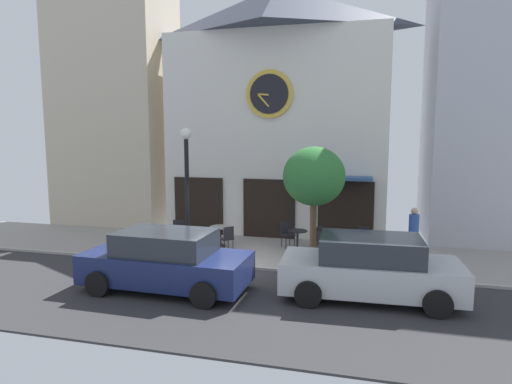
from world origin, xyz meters
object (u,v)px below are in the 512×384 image
street_lamp (187,193)px  cafe_chair_outer (287,232)px  cafe_chair_mid_row (323,243)px  cafe_chair_under_awning (227,237)px  cafe_table_center_right (220,231)px  cafe_table_near_curb (177,235)px  cafe_table_near_door (297,237)px  cafe_chair_facing_wall (362,238)px  street_tree (314,177)px  cafe_table_center_left (345,241)px  parked_car_silver (370,268)px  cafe_chair_near_tree (178,230)px  parked_car_navy (166,261)px  cafe_chair_near_lamp (322,238)px  cafe_chair_corner (197,239)px  pedestrian_blue (414,232)px  cafe_chair_left_end (161,241)px

street_lamp → cafe_chair_outer: (2.88, 2.23, -1.62)m
cafe_chair_mid_row → cafe_chair_under_awning: (-3.28, 0.01, 0.00)m
street_lamp → cafe_table_center_right: bearing=72.6°
cafe_table_near_curb → cafe_chair_outer: (3.60, 1.51, -0.02)m
cafe_table_near_door → cafe_chair_facing_wall: 2.20m
street_tree → cafe_table_center_left: street_tree is taller
street_lamp → parked_car_silver: (5.75, -2.23, -1.39)m
cafe_table_near_door → cafe_chair_under_awning: (-2.34, -0.55, -0.00)m
cafe_chair_near_tree → parked_car_navy: (1.68, -4.43, 0.23)m
street_tree → cafe_table_center_left: (0.91, 1.18, -2.23)m
cafe_chair_mid_row → cafe_chair_near_lamp: (-0.12, 0.71, 0.00)m
cafe_chair_outer → cafe_chair_mid_row: bearing=-41.3°
cafe_table_center_left → parked_car_navy: (-4.34, -4.31, 0.25)m
cafe_table_center_right → cafe_table_near_door: (2.84, -0.17, -0.01)m
cafe_chair_corner → pedestrian_blue: pedestrian_blue is taller
cafe_chair_left_end → cafe_chair_mid_row: bearing=11.8°
cafe_chair_near_lamp → cafe_chair_outer: (-1.31, 0.55, 0.00)m
cafe_table_near_door → cafe_chair_left_end: bearing=-159.0°
cafe_table_center_left → pedestrian_blue: 2.23m
cafe_chair_corner → cafe_table_near_curb: bearing=163.8°
cafe_table_center_right → street_lamp: bearing=-107.4°
cafe_table_near_curb → cafe_table_center_right: bearing=37.8°
street_tree → cafe_chair_corner: bearing=176.4°
street_tree → parked_car_silver: size_ratio=0.84×
cafe_chair_mid_row → cafe_chair_corner: same height
cafe_table_center_right → cafe_chair_under_awning: bearing=-55.3°
street_lamp → cafe_chair_left_end: (-0.92, -0.12, -1.62)m
cafe_table_near_door → parked_car_silver: bearing=-57.7°
cafe_chair_near_lamp → cafe_chair_under_awning: bearing=-167.5°
cafe_table_center_left → parked_car_silver: 3.73m
cafe_chair_corner → cafe_chair_under_awning: bearing=28.4°
cafe_table_near_curb → parked_car_silver: (6.48, -2.95, 0.22)m
cafe_chair_facing_wall → street_lamp: bearing=-159.7°
street_lamp → cafe_chair_corner: (0.11, 0.48, -1.62)m
cafe_table_near_curb → parked_car_silver: size_ratio=0.17×
cafe_table_near_curb → cafe_chair_outer: 3.91m
cafe_chair_facing_wall → cafe_chair_under_awning: (-4.48, -1.06, 0.00)m
cafe_table_center_left → cafe_table_near_door: bearing=175.5°
cafe_chair_mid_row → cafe_chair_outer: size_ratio=1.00×
cafe_chair_near_tree → cafe_chair_under_awning: bearing=-14.9°
street_lamp → cafe_chair_outer: bearing=37.8°
cafe_table_near_curb → cafe_chair_facing_wall: 6.38m
cafe_chair_near_tree → parked_car_navy: 4.75m
cafe_table_center_left → cafe_chair_near_tree: 6.03m
cafe_chair_near_tree → cafe_chair_near_lamp: bearing=1.6°
parked_car_navy → cafe_table_near_door: bearing=58.2°
cafe_chair_near_tree → street_tree: bearing=-14.3°
street_lamp → street_tree: bearing=3.3°
cafe_chair_facing_wall → cafe_table_center_right: bearing=-176.1°
cafe_table_center_left → cafe_chair_near_tree: size_ratio=0.83×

